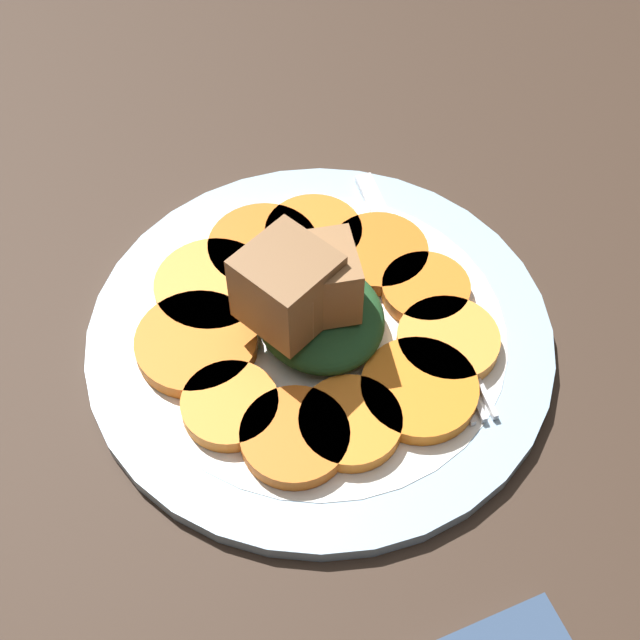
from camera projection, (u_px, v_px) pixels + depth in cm
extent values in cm
cube|color=#38281E|center=(320.00, 350.00, 54.24)|extent=(120.00, 120.00, 2.00)
cylinder|color=#99B7D1|center=(320.00, 336.00, 53.04)|extent=(27.60, 27.60, 1.00)
cylinder|color=white|center=(320.00, 336.00, 53.00)|extent=(22.08, 22.08, 1.00)
cylinder|color=orange|center=(196.00, 343.00, 51.39)|extent=(7.10, 7.10, 0.98)
cylinder|color=orange|center=(230.00, 405.00, 48.89)|extent=(5.40, 5.40, 0.98)
cylinder|color=orange|center=(295.00, 437.00, 47.72)|extent=(5.95, 5.95, 0.98)
cylinder|color=orange|center=(350.00, 423.00, 48.23)|extent=(5.66, 5.66, 0.98)
cylinder|color=orange|center=(419.00, 390.00, 49.50)|extent=(6.58, 6.58, 0.98)
cylinder|color=orange|center=(448.00, 341.00, 51.50)|extent=(5.96, 5.96, 0.98)
cylinder|color=orange|center=(426.00, 290.00, 53.76)|extent=(5.35, 5.35, 0.98)
cylinder|color=orange|center=(379.00, 253.00, 55.52)|extent=(6.16, 6.16, 0.98)
cylinder|color=orange|center=(314.00, 234.00, 56.48)|extent=(6.17, 6.17, 0.98)
cylinder|color=orange|center=(263.00, 248.00, 55.77)|extent=(6.91, 6.91, 0.98)
cylinder|color=orange|center=(213.00, 287.00, 53.90)|extent=(7.06, 7.06, 0.98)
ellipsoid|color=#235128|center=(320.00, 316.00, 51.47)|extent=(8.19, 7.37, 2.73)
cube|color=olive|center=(318.00, 279.00, 48.81)|extent=(4.70, 4.70, 3.99)
cube|color=#9E754C|center=(305.00, 291.00, 48.74)|extent=(4.57, 4.57, 3.29)
cube|color=brown|center=(289.00, 289.00, 47.98)|extent=(6.08, 6.08, 4.57)
cube|color=silver|center=(396.00, 246.00, 56.24)|extent=(13.24, 2.42, 0.40)
cube|color=silver|center=(439.00, 337.00, 52.01)|extent=(1.82, 2.46, 0.40)
cube|color=silver|center=(477.00, 380.00, 50.24)|extent=(5.20, 0.83, 0.40)
cube|color=silver|center=(466.00, 383.00, 50.12)|extent=(5.20, 0.83, 0.40)
cube|color=silver|center=(455.00, 386.00, 50.00)|extent=(5.20, 0.83, 0.40)
cube|color=silver|center=(444.00, 388.00, 49.89)|extent=(5.20, 0.83, 0.40)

